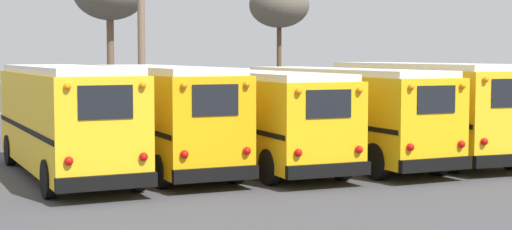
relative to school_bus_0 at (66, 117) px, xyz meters
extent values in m
plane|color=#424247|center=(6.13, -0.27, -1.79)|extent=(160.00, 160.00, 0.00)
cube|color=yellow|center=(0.00, 0.02, -0.06)|extent=(2.91, 9.38, 2.76)
cube|color=white|center=(0.00, 0.02, 1.41)|extent=(2.69, 9.00, 0.20)
cube|color=black|center=(0.22, -4.65, -1.26)|extent=(2.52, 0.32, 0.36)
cube|color=black|center=(0.22, -4.63, 0.69)|extent=(1.35, 0.10, 0.83)
sphere|color=red|center=(-0.70, -4.71, -0.68)|extent=(0.22, 0.22, 0.22)
sphere|color=orange|center=(-0.70, -4.71, 1.09)|extent=(0.18, 0.18, 0.18)
sphere|color=red|center=(1.15, -4.62, -0.68)|extent=(0.22, 0.22, 0.22)
sphere|color=orange|center=(1.15, -4.62, 1.09)|extent=(0.18, 0.18, 0.18)
cube|color=black|center=(-1.24, -0.04, -0.27)|extent=(0.46, 9.08, 0.14)
cube|color=black|center=(1.24, 0.08, -0.27)|extent=(0.46, 9.08, 0.14)
cylinder|color=black|center=(-1.31, 3.29, -1.29)|extent=(0.33, 1.01, 1.00)
cylinder|color=black|center=(0.99, 3.41, -1.29)|extent=(0.33, 1.01, 1.00)
cylinder|color=black|center=(-0.99, -3.37, -1.29)|extent=(0.33, 1.01, 1.00)
cylinder|color=black|center=(1.31, -3.26, -1.29)|extent=(0.33, 1.01, 1.00)
cube|color=#EAAA0F|center=(3.06, 0.74, -0.09)|extent=(2.52, 10.09, 2.74)
cube|color=white|center=(3.06, 0.74, 1.38)|extent=(2.33, 9.68, 0.20)
cube|color=black|center=(3.16, -4.32, -1.28)|extent=(2.38, 0.25, 0.36)
cube|color=black|center=(3.16, -4.30, 0.66)|extent=(1.28, 0.05, 0.82)
sphere|color=red|center=(2.29, -4.35, -0.71)|extent=(0.22, 0.22, 0.22)
sphere|color=orange|center=(2.29, -4.35, 1.06)|extent=(0.18, 0.18, 0.18)
sphere|color=red|center=(4.04, -4.32, -0.71)|extent=(0.22, 0.22, 0.22)
sphere|color=orange|center=(4.04, -4.32, 1.06)|extent=(0.18, 0.18, 0.18)
cube|color=black|center=(1.89, 0.72, -0.30)|extent=(0.21, 9.84, 0.14)
cube|color=black|center=(4.24, 0.76, -0.30)|extent=(0.21, 9.84, 0.14)
cylinder|color=black|center=(1.91, 4.44, -1.32)|extent=(0.30, 0.94, 0.94)
cylinder|color=black|center=(4.08, 4.48, -1.32)|extent=(0.30, 0.94, 0.94)
cylinder|color=black|center=(2.05, -3.00, -1.32)|extent=(0.30, 0.94, 0.94)
cylinder|color=black|center=(4.22, -2.96, -1.32)|extent=(0.30, 0.94, 0.94)
cube|color=yellow|center=(6.13, -0.12, -0.17)|extent=(2.47, 9.66, 2.54)
cube|color=white|center=(6.13, -0.12, 1.20)|extent=(2.27, 9.27, 0.20)
cube|color=black|center=(6.14, -4.99, -1.26)|extent=(2.50, 0.20, 0.36)
cube|color=black|center=(6.14, -4.96, 0.53)|extent=(1.35, 0.03, 0.76)
sphere|color=red|center=(5.22, -5.00, -0.74)|extent=(0.22, 0.22, 0.22)
sphere|color=orange|center=(5.22, -5.00, 0.88)|extent=(0.18, 0.18, 0.18)
sphere|color=red|center=(7.06, -5.00, -0.74)|extent=(0.22, 0.22, 0.22)
sphere|color=orange|center=(7.06, -5.00, 0.88)|extent=(0.18, 0.18, 0.18)
cube|color=black|center=(4.89, -0.12, -0.36)|extent=(0.04, 9.46, 0.14)
cube|color=black|center=(7.37, -0.12, -0.36)|extent=(0.04, 9.46, 0.14)
cylinder|color=black|center=(4.98, 3.40, -1.28)|extent=(0.28, 1.02, 1.02)
cylinder|color=black|center=(7.27, 3.41, -1.28)|extent=(0.28, 1.02, 1.02)
cylinder|color=black|center=(4.99, -3.65, -1.28)|extent=(0.28, 1.02, 1.02)
cylinder|color=black|center=(7.28, -3.65, -1.28)|extent=(0.28, 1.02, 1.02)
cube|color=yellow|center=(9.20, 0.02, -0.12)|extent=(2.67, 10.63, 2.59)
cube|color=white|center=(9.20, 0.02, 1.28)|extent=(2.47, 10.20, 0.20)
cube|color=black|center=(9.36, -5.30, -1.23)|extent=(2.39, 0.27, 0.36)
cube|color=black|center=(9.36, -5.28, 0.60)|extent=(1.29, 0.07, 0.78)
sphere|color=red|center=(8.48, -5.34, -0.70)|extent=(0.22, 0.22, 0.22)
sphere|color=orange|center=(8.48, -5.34, 0.96)|extent=(0.18, 0.18, 0.18)
sphere|color=red|center=(10.24, -5.29, -0.70)|extent=(0.22, 0.22, 0.22)
sphere|color=orange|center=(10.24, -5.29, 0.96)|extent=(0.18, 0.18, 0.18)
cube|color=black|center=(8.01, -0.02, -0.31)|extent=(0.35, 10.35, 0.14)
cube|color=black|center=(10.38, 0.05, -0.31)|extent=(0.35, 10.35, 0.14)
cylinder|color=black|center=(7.98, 3.96, -1.25)|extent=(0.31, 1.09, 1.08)
cylinder|color=black|center=(10.16, 4.03, -1.25)|extent=(0.31, 1.09, 1.08)
cylinder|color=black|center=(8.23, -4.00, -1.25)|extent=(0.31, 1.09, 1.08)
cylinder|color=black|center=(10.41, -3.93, -1.25)|extent=(0.31, 1.09, 1.08)
cube|color=yellow|center=(12.26, -0.29, -0.05)|extent=(2.81, 9.78, 2.80)
cube|color=white|center=(12.26, -0.29, 1.45)|extent=(2.60, 9.38, 0.20)
cube|color=black|center=(12.07, -5.17, -1.27)|extent=(2.48, 0.30, 0.36)
cube|color=black|center=(12.07, -5.14, 0.72)|extent=(1.33, 0.08, 0.84)
sphere|color=red|center=(11.16, -5.14, -0.68)|extent=(0.22, 0.22, 0.22)
sphere|color=orange|center=(11.16, -5.14, 1.13)|extent=(0.18, 0.18, 0.18)
cube|color=black|center=(11.04, -0.24, -0.26)|extent=(0.40, 9.49, 0.14)
cube|color=black|center=(13.49, -0.34, -0.26)|extent=(0.40, 9.49, 0.14)
cylinder|color=black|center=(11.27, 3.30, -1.30)|extent=(0.32, 1.00, 0.98)
cylinder|color=black|center=(13.53, 3.21, -1.30)|extent=(0.32, 1.00, 0.98)
cylinder|color=black|center=(10.99, -3.79, -1.30)|extent=(0.32, 1.00, 0.98)
cylinder|color=black|center=(13.25, -3.88, -1.30)|extent=(0.32, 1.00, 0.98)
cylinder|color=#75604C|center=(5.52, 12.54, 2.59)|extent=(0.35, 0.35, 8.77)
cylinder|color=brown|center=(5.90, 21.07, 1.22)|extent=(0.41, 0.41, 6.02)
cylinder|color=brown|center=(14.53, 16.81, 0.96)|extent=(0.27, 0.27, 5.50)
ellipsoid|color=#5B5447|center=(14.53, 16.81, 4.64)|extent=(3.38, 3.38, 2.53)
cylinder|color=#939399|center=(1.06, 7.87, -1.09)|extent=(0.06, 0.06, 1.40)
cylinder|color=#939399|center=(3.60, 7.87, -1.09)|extent=(0.06, 0.06, 1.40)
cylinder|color=#939399|center=(6.13, 7.87, -1.09)|extent=(0.06, 0.06, 1.40)
cylinder|color=#939399|center=(8.66, 7.87, -1.09)|extent=(0.06, 0.06, 1.40)
cylinder|color=#939399|center=(11.20, 7.87, -1.09)|extent=(0.06, 0.06, 1.40)
cylinder|color=#939399|center=(13.73, 7.87, -1.09)|extent=(0.06, 0.06, 1.40)
cylinder|color=#939399|center=(16.26, 7.87, -1.09)|extent=(0.06, 0.06, 1.40)
cylinder|color=#939399|center=(6.13, 7.87, -0.39)|extent=(20.26, 0.04, 0.04)
camera|label=1|loc=(-3.71, -23.48, 1.83)|focal=55.00mm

